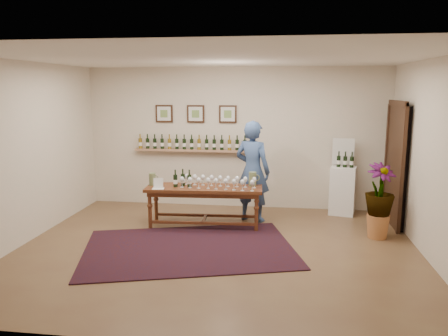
# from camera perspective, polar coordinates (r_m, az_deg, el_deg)

# --- Properties ---
(ground) EXTENTS (6.00, 6.00, 0.00)m
(ground) POSITION_cam_1_polar(r_m,az_deg,el_deg) (6.67, -0.94, -10.59)
(ground) COLOR brown
(ground) RESTS_ON ground
(room_shell) EXTENTS (6.00, 6.00, 6.00)m
(room_shell) POSITION_cam_1_polar(r_m,az_deg,el_deg) (8.19, 15.83, 1.10)
(room_shell) COLOR beige
(room_shell) RESTS_ON ground
(rug) EXTENTS (3.54, 2.84, 0.02)m
(rug) POSITION_cam_1_polar(r_m,az_deg,el_deg) (6.71, -4.57, -10.41)
(rug) COLOR #3F100B
(rug) RESTS_ON ground
(tasting_table) EXTENTS (2.03, 0.74, 0.71)m
(tasting_table) POSITION_cam_1_polar(r_m,az_deg,el_deg) (7.58, -2.60, -3.24)
(tasting_table) COLOR #4D2113
(tasting_table) RESTS_ON ground
(table_glasses) EXTENTS (1.44, 0.46, 0.20)m
(table_glasses) POSITION_cam_1_polar(r_m,az_deg,el_deg) (7.46, -0.78, -1.83)
(table_glasses) COLOR silver
(table_glasses) RESTS_ON tasting_table
(table_bottles) EXTENTS (0.30, 0.19, 0.30)m
(table_bottles) POSITION_cam_1_polar(r_m,az_deg,el_deg) (7.58, -5.43, -1.28)
(table_bottles) COLOR black
(table_bottles) RESTS_ON tasting_table
(pitcher_left) EXTENTS (0.15, 0.15, 0.22)m
(pitcher_left) POSITION_cam_1_polar(r_m,az_deg,el_deg) (7.75, -9.34, -1.44)
(pitcher_left) COLOR #606C43
(pitcher_left) RESTS_ON tasting_table
(pitcher_right) EXTENTS (0.17, 0.17, 0.24)m
(pitcher_right) POSITION_cam_1_polar(r_m,az_deg,el_deg) (7.61, 3.75, -1.42)
(pitcher_right) COLOR #606C43
(pitcher_right) RESTS_ON tasting_table
(menu_card) EXTENTS (0.22, 0.17, 0.18)m
(menu_card) POSITION_cam_1_polar(r_m,az_deg,el_deg) (7.48, -8.58, -1.98)
(menu_card) COLOR silver
(menu_card) RESTS_ON tasting_table
(display_pedestal) EXTENTS (0.55, 0.55, 0.92)m
(display_pedestal) POSITION_cam_1_polar(r_m,az_deg,el_deg) (8.67, 15.23, -2.84)
(display_pedestal) COLOR white
(display_pedestal) RESTS_ON ground
(pedestal_bottles) EXTENTS (0.33, 0.15, 0.32)m
(pedestal_bottles) POSITION_cam_1_polar(r_m,az_deg,el_deg) (8.53, 15.56, 1.15)
(pedestal_bottles) COLOR black
(pedestal_bottles) RESTS_ON display_pedestal
(info_sign) EXTENTS (0.40, 0.11, 0.56)m
(info_sign) POSITION_cam_1_polar(r_m,az_deg,el_deg) (8.64, 15.31, 2.09)
(info_sign) COLOR silver
(info_sign) RESTS_ON display_pedestal
(potted_plant) EXTENTS (0.74, 0.74, 1.05)m
(potted_plant) POSITION_cam_1_polar(r_m,az_deg,el_deg) (7.41, 19.61, -4.07)
(potted_plant) COLOR #A76737
(potted_plant) RESTS_ON ground
(person) EXTENTS (0.78, 0.66, 1.83)m
(person) POSITION_cam_1_polar(r_m,az_deg,el_deg) (7.87, 3.75, -0.43)
(person) COLOR #324B78
(person) RESTS_ON ground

